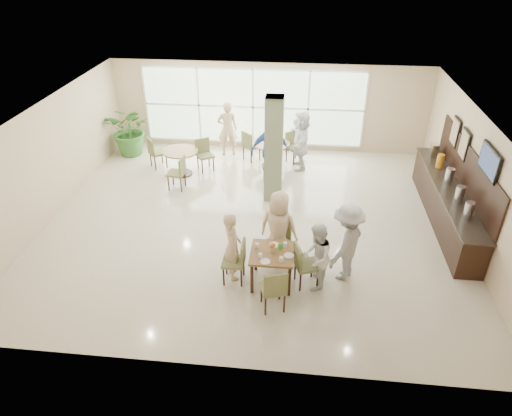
# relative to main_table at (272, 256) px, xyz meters

# --- Properties ---
(ground) EXTENTS (10.00, 10.00, 0.00)m
(ground) POSITION_rel_main_table_xyz_m (-0.64, 2.27, -0.65)
(ground) COLOR beige
(ground) RESTS_ON ground
(room_shell) EXTENTS (10.00, 10.00, 10.00)m
(room_shell) POSITION_rel_main_table_xyz_m (-0.64, 2.27, 1.06)
(room_shell) COLOR white
(room_shell) RESTS_ON ground
(window_bank) EXTENTS (7.00, 0.04, 7.00)m
(window_bank) POSITION_rel_main_table_xyz_m (-1.14, 6.73, 0.75)
(window_bank) COLOR silver
(window_bank) RESTS_ON ground
(column) EXTENTS (0.45, 0.45, 2.80)m
(column) POSITION_rel_main_table_xyz_m (-0.24, 3.47, 0.75)
(column) COLOR #5F6748
(column) RESTS_ON ground
(main_table) EXTENTS (0.87, 0.87, 0.75)m
(main_table) POSITION_rel_main_table_xyz_m (0.00, 0.00, 0.00)
(main_table) COLOR brown
(main_table) RESTS_ON ground
(round_table_left) EXTENTS (1.02, 1.02, 0.75)m
(round_table_left) POSITION_rel_main_table_xyz_m (-3.02, 4.61, -0.09)
(round_table_left) COLOR brown
(round_table_left) RESTS_ON ground
(round_table_right) EXTENTS (1.09, 1.09, 0.75)m
(round_table_right) POSITION_rel_main_table_xyz_m (-0.42, 5.43, -0.07)
(round_table_right) COLOR brown
(round_table_right) RESTS_ON ground
(chairs_main_table) EXTENTS (1.99, 2.07, 0.95)m
(chairs_main_table) POSITION_rel_main_table_xyz_m (0.01, 0.00, -0.17)
(chairs_main_table) COLOR brown
(chairs_main_table) RESTS_ON ground
(chairs_table_left) EXTENTS (2.10, 1.85, 0.95)m
(chairs_table_left) POSITION_rel_main_table_xyz_m (-3.05, 4.55, -0.17)
(chairs_table_left) COLOR brown
(chairs_table_left) RESTS_ON ground
(chairs_table_right) EXTENTS (1.98, 1.88, 0.95)m
(chairs_table_right) POSITION_rel_main_table_xyz_m (-0.39, 5.37, -0.17)
(chairs_table_right) COLOR brown
(chairs_table_right) RESTS_ON ground
(tabletop_clutter) EXTENTS (0.79, 0.76, 0.21)m
(tabletop_clutter) POSITION_rel_main_table_xyz_m (0.02, -0.02, 0.16)
(tabletop_clutter) COLOR white
(tabletop_clutter) RESTS_ON main_table
(buffet_counter) EXTENTS (0.64, 4.70, 1.95)m
(buffet_counter) POSITION_rel_main_table_xyz_m (4.06, 2.78, -0.09)
(buffet_counter) COLOR black
(buffet_counter) RESTS_ON ground
(wall_tv) EXTENTS (0.06, 1.00, 0.58)m
(wall_tv) POSITION_rel_main_table_xyz_m (4.30, 1.67, 1.50)
(wall_tv) COLOR black
(wall_tv) RESTS_ON ground
(framed_art_a) EXTENTS (0.05, 0.55, 0.70)m
(framed_art_a) POSITION_rel_main_table_xyz_m (4.31, 3.27, 1.20)
(framed_art_a) COLOR black
(framed_art_a) RESTS_ON ground
(framed_art_b) EXTENTS (0.05, 0.55, 0.70)m
(framed_art_b) POSITION_rel_main_table_xyz_m (4.31, 4.07, 1.20)
(framed_art_b) COLOR black
(framed_art_b) RESTS_ON ground
(potted_plant) EXTENTS (1.67, 1.67, 1.63)m
(potted_plant) POSITION_rel_main_table_xyz_m (-4.93, 5.85, 0.17)
(potted_plant) COLOR #38712D
(potted_plant) RESTS_ON ground
(teen_left) EXTENTS (0.54, 0.64, 1.50)m
(teen_left) POSITION_rel_main_table_xyz_m (-0.82, 0.12, 0.11)
(teen_left) COLOR #CCAC88
(teen_left) RESTS_ON ground
(teen_far) EXTENTS (0.91, 0.64, 1.69)m
(teen_far) POSITION_rel_main_table_xyz_m (0.07, 0.72, 0.20)
(teen_far) COLOR #CCAC88
(teen_far) RESTS_ON ground
(teen_right) EXTENTS (0.62, 0.76, 1.46)m
(teen_right) POSITION_rel_main_table_xyz_m (0.87, -0.03, 0.08)
(teen_right) COLOR white
(teen_right) RESTS_ON ground
(teen_standing) EXTENTS (1.10, 1.28, 1.71)m
(teen_standing) POSITION_rel_main_table_xyz_m (1.46, 0.33, 0.21)
(teen_standing) COLOR #9E9FA1
(teen_standing) RESTS_ON ground
(adult_a) EXTENTS (1.19, 0.82, 1.85)m
(adult_a) POSITION_rel_main_table_xyz_m (-0.41, 4.49, 0.28)
(adult_a) COLOR #426AC7
(adult_a) RESTS_ON ground
(adult_b) EXTENTS (0.87, 1.71, 1.77)m
(adult_b) POSITION_rel_main_table_xyz_m (0.43, 5.42, 0.24)
(adult_b) COLOR white
(adult_b) RESTS_ON ground
(adult_standing) EXTENTS (0.72, 0.56, 1.76)m
(adult_standing) POSITION_rel_main_table_xyz_m (-1.87, 6.11, 0.23)
(adult_standing) COLOR #CCAC88
(adult_standing) RESTS_ON ground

